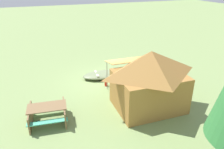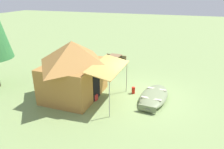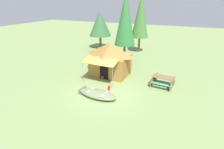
# 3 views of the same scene
# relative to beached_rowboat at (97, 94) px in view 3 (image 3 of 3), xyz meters

# --- Properties ---
(ground_plane) EXTENTS (80.00, 80.00, 0.00)m
(ground_plane) POSITION_rel_beached_rowboat_xyz_m (0.18, 0.66, -0.20)
(ground_plane) COLOR #7D9658
(beached_rowboat) EXTENTS (2.95, 1.52, 0.38)m
(beached_rowboat) POSITION_rel_beached_rowboat_xyz_m (0.00, 0.00, 0.00)
(beached_rowboat) COLOR #707D57
(beached_rowboat) RESTS_ON ground_plane
(canvas_cabin_tent) EXTENTS (3.39, 3.85, 2.85)m
(canvas_cabin_tent) POSITION_rel_beached_rowboat_xyz_m (-0.79, 3.93, 1.28)
(canvas_cabin_tent) COLOR #A67236
(canvas_cabin_tent) RESTS_ON ground_plane
(picnic_table) EXTENTS (1.79, 1.69, 0.78)m
(picnic_table) POSITION_rel_beached_rowboat_xyz_m (3.86, 3.45, 0.28)
(picnic_table) COLOR olive
(picnic_table) RESTS_ON ground_plane
(cooler_box) EXTENTS (0.51, 0.62, 0.31)m
(cooler_box) POSITION_rel_beached_rowboat_xyz_m (-0.93, 2.92, -0.04)
(cooler_box) COLOR red
(cooler_box) RESTS_ON ground_plane
(fuel_can) EXTENTS (0.25, 0.25, 0.35)m
(fuel_can) POSITION_rel_beached_rowboat_xyz_m (0.37, 1.12, -0.02)
(fuel_can) COLOR red
(fuel_can) RESTS_ON ground_plane
(pine_tree_back_left) EXTENTS (2.08, 2.08, 6.99)m
(pine_tree_back_left) POSITION_rel_beached_rowboat_xyz_m (-0.62, 12.39, 4.22)
(pine_tree_back_left) COLOR brown
(pine_tree_back_left) RESTS_ON ground_plane
(pine_tree_back_right) EXTENTS (2.21, 2.21, 7.06)m
(pine_tree_back_right) POSITION_rel_beached_rowboat_xyz_m (-1.20, 8.58, 4.16)
(pine_tree_back_right) COLOR #4C472A
(pine_tree_back_right) RESTS_ON ground_plane
(pine_tree_far_center) EXTENTS (2.97, 2.97, 4.94)m
(pine_tree_far_center) POSITION_rel_beached_rowboat_xyz_m (-6.12, 12.33, 3.10)
(pine_tree_far_center) COLOR brown
(pine_tree_far_center) RESTS_ON ground_plane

